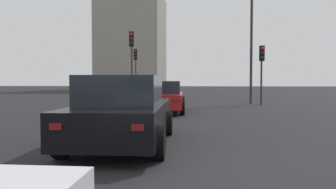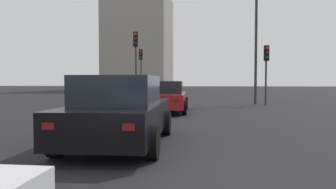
{
  "view_description": "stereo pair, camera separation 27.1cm",
  "coord_description": "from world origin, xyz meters",
  "views": [
    {
      "loc": [
        -5.35,
        0.03,
        1.45
      ],
      "look_at": [
        4.88,
        0.96,
        1.0
      ],
      "focal_mm": 33.87,
      "sensor_mm": 36.0,
      "label": 1
    },
    {
      "loc": [
        -5.32,
        -0.24,
        1.45
      ],
      "look_at": [
        4.88,
        0.96,
        1.0
      ],
      "focal_mm": 33.87,
      "sensor_mm": 36.0,
      "label": 2
    }
  ],
  "objects": [
    {
      "name": "traffic_light_near_right",
      "position": [
        13.94,
        4.03,
        3.2
      ],
      "size": [
        0.32,
        0.29,
        4.47
      ],
      "rotation": [
        0.0,
        0.0,
        3.2
      ],
      "color": "#2D2D30",
      "rests_on": "ground_plane"
    },
    {
      "name": "street_lamp_kerbside",
      "position": [
        14.9,
        -3.36,
        5.12
      ],
      "size": [
        0.56,
        0.36,
        8.88
      ],
      "color": "#2D2D30",
      "rests_on": "ground_plane"
    },
    {
      "name": "car_red_right_lead",
      "position": [
        9.32,
        1.59,
        0.7
      ],
      "size": [
        4.52,
        2.15,
        1.43
      ],
      "rotation": [
        0.0,
        0.0,
        0.04
      ],
      "color": "maroon",
      "rests_on": "ground_plane"
    },
    {
      "name": "building_facade_left",
      "position": [
        44.28,
        10.0,
        7.53
      ],
      "size": [
        13.04,
        9.15,
        15.05
      ],
      "primitive_type": "cube",
      "color": "gray",
      "rests_on": "ground_plane"
    },
    {
      "name": "traffic_light_far_left",
      "position": [
        21.21,
        5.21,
        2.98
      ],
      "size": [
        0.33,
        0.3,
        4.14
      ],
      "rotation": [
        0.0,
        0.0,
        3.01
      ],
      "color": "#2D2D30",
      "rests_on": "ground_plane"
    },
    {
      "name": "ground_plane",
      "position": [
        0.0,
        0.0,
        -0.1
      ],
      "size": [
        160.0,
        160.0,
        0.2
      ],
      "primitive_type": "cube",
      "color": "black"
    },
    {
      "name": "traffic_light_near_left",
      "position": [
        13.9,
        -3.81,
        2.55
      ],
      "size": [
        0.32,
        0.3,
        3.53
      ],
      "rotation": [
        0.0,
        0.0,
        3.24
      ],
      "color": "#2D2D30",
      "rests_on": "ground_plane"
    },
    {
      "name": "car_black_right_second",
      "position": [
        1.64,
        1.67,
        0.75
      ],
      "size": [
        4.42,
        2.15,
        1.56
      ],
      "rotation": [
        0.0,
        0.0,
        0.03
      ],
      "color": "black",
      "rests_on": "ground_plane"
    }
  ]
}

